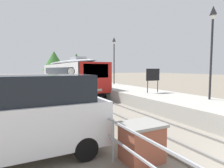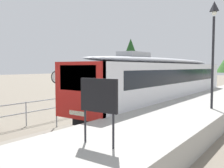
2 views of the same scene
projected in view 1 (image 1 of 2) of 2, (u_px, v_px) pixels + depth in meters
name	position (u px, v px, depth m)	size (l,w,h in m)	color
ground_plane	(42.00, 91.00, 22.47)	(160.00, 160.00, 0.00)	slate
track_rails	(67.00, 90.00, 23.83)	(3.20, 60.00, 0.14)	gray
commuter_train	(67.00, 73.00, 23.52)	(2.82, 19.32, 3.74)	silver
station_platform	(91.00, 85.00, 25.28)	(3.90, 60.00, 0.90)	#A8A59E
platform_lamp_near_end	(212.00, 35.00, 10.77)	(0.34, 0.34, 5.35)	#232328
platform_lamp_mid_platform	(114.00, 52.00, 21.44)	(0.34, 0.34, 5.35)	#232328
platform_notice_board	(153.00, 75.00, 14.11)	(1.20, 0.08, 1.80)	#232328
speed_limit_sign	(71.00, 76.00, 14.59)	(0.61, 0.10, 2.81)	#9EA0A5
brick_utility_cabinet	(142.00, 142.00, 5.50)	(1.21, 0.99, 1.13)	brown
carpark_fence	(55.00, 94.00, 13.39)	(0.06, 36.06, 1.25)	#9EA0A5
parked_van_white	(26.00, 117.00, 5.52)	(4.91, 1.98, 2.51)	white
parked_suv_silver	(18.00, 99.00, 10.10)	(4.62, 1.96, 2.04)	#B7BABF
tree_behind_station_far	(76.00, 63.00, 44.95)	(4.62, 4.62, 6.28)	brown
tree_distant_left	(54.00, 61.00, 40.41)	(4.92, 4.92, 6.47)	brown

